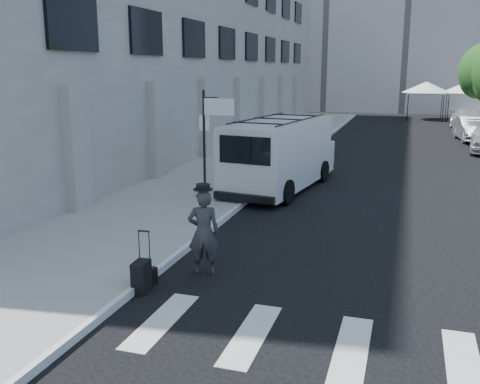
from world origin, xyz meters
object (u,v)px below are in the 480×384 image
Objects in this scene: briefcase at (148,278)px; businessman at (204,232)px; parked_car_b at (472,129)px; parked_car_c at (468,120)px; cargo_van at (281,154)px; suitcase at (141,276)px.

businessman is at bearing 63.09° from briefcase.
parked_car_b is 0.89× the size of parked_car_c.
parked_car_b is (7.52, 24.78, -0.19)m from businessman.
parked_car_b is at bearing -99.15° from parked_car_c.
cargo_van reaches higher than parked_car_c.
cargo_van is (0.43, 9.51, 1.09)m from briefcase.
briefcase is 0.10× the size of parked_car_b.
businessman reaches higher than suitcase.
parked_car_c is at bearing -121.90° from businessman.
cargo_van is at bearing -105.26° from businessman.
businessman is 1.60m from suitcase.
parked_car_c is (7.89, 31.39, -0.19)m from businessman.
businessman reaches higher than parked_car_b.
suitcase is (-0.00, -0.29, 0.14)m from briefcase.
cargo_van is 1.37× the size of parked_car_c.
suitcase is 0.18× the size of cargo_van.
parked_car_b reaches higher than suitcase.
parked_car_c is (8.27, 22.83, -0.54)m from cargo_van.
cargo_van reaches higher than briefcase.
cargo_van reaches higher than suitcase.
parked_car_c is at bearing 77.88° from cargo_van.
suitcase is at bearing -113.65° from parked_car_b.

